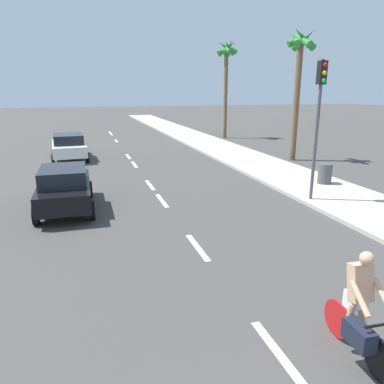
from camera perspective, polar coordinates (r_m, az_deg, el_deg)
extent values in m
plane|color=#423F3D|center=(20.96, -8.78, 3.99)|extent=(160.00, 160.00, 0.00)
cube|color=#B2ADA3|center=(24.68, 6.46, 5.98)|extent=(3.60, 80.00, 0.14)
cube|color=white|center=(6.66, 13.54, -23.46)|extent=(0.16, 1.80, 0.01)
cube|color=white|center=(10.12, 0.87, -8.60)|extent=(0.16, 1.80, 0.01)
cube|color=white|center=(14.28, -4.71, -1.34)|extent=(0.16, 1.80, 0.01)
cube|color=white|center=(16.68, -6.57, 1.10)|extent=(0.16, 1.80, 0.01)
cube|color=white|center=(21.48, -8.99, 4.27)|extent=(0.16, 1.80, 0.01)
cube|color=white|center=(24.13, -9.91, 5.47)|extent=(0.16, 1.80, 0.01)
cube|color=white|center=(32.04, -11.74, 7.84)|extent=(0.16, 1.80, 0.01)
cube|color=white|center=(36.92, -12.48, 8.78)|extent=(0.16, 1.80, 0.01)
cube|color=white|center=(38.80, -12.72, 9.08)|extent=(0.16, 1.80, 0.01)
cylinder|color=black|center=(6.51, 27.31, -22.32)|extent=(0.09, 0.66, 0.66)
cylinder|color=red|center=(7.16, 21.65, -17.88)|extent=(0.09, 0.66, 0.66)
cube|color=black|center=(6.73, 24.49, -18.76)|extent=(0.09, 0.95, 0.04)
cylinder|color=black|center=(6.74, 23.60, -16.18)|extent=(0.03, 0.03, 0.48)
cube|color=black|center=(6.25, 27.48, -17.92)|extent=(0.56, 0.06, 0.03)
cube|color=tan|center=(6.40, 24.84, -12.66)|extent=(0.36, 0.33, 0.63)
sphere|color=tan|center=(6.17, 25.64, -9.35)|extent=(0.22, 0.22, 0.22)
cube|color=white|center=(6.59, 24.21, -15.01)|extent=(0.33, 0.24, 0.28)
cube|color=black|center=(6.36, 24.62, -19.64)|extent=(0.27, 0.53, 0.32)
cylinder|color=tan|center=(6.78, 25.02, -17.33)|extent=(0.13, 0.32, 0.62)
cylinder|color=tan|center=(6.65, 23.32, -17.83)|extent=(0.12, 0.21, 0.63)
cylinder|color=tan|center=(6.39, 27.66, -14.07)|extent=(0.12, 0.49, 0.41)
cylinder|color=tan|center=(6.15, 24.75, -14.87)|extent=(0.12, 0.49, 0.41)
cube|color=black|center=(13.82, -19.21, 0.20)|extent=(1.77, 4.14, 0.64)
cube|color=black|center=(13.48, -19.47, 2.43)|extent=(1.54, 2.16, 0.56)
cylinder|color=black|center=(15.34, -22.12, -0.05)|extent=(0.18, 0.64, 0.64)
cylinder|color=black|center=(15.24, -15.65, 0.45)|extent=(0.18, 0.64, 0.64)
cylinder|color=black|center=(12.66, -23.22, -3.34)|extent=(0.18, 0.64, 0.64)
cylinder|color=black|center=(12.55, -15.36, -2.77)|extent=(0.18, 0.64, 0.64)
cube|color=white|center=(24.12, -18.65, 6.53)|extent=(2.17, 4.68, 0.64)
cube|color=black|center=(23.81, -18.76, 7.88)|extent=(1.82, 2.47, 0.56)
cylinder|color=black|center=(25.71, -20.85, 6.01)|extent=(0.21, 0.65, 0.64)
cylinder|color=black|center=(25.75, -16.56, 6.40)|extent=(0.21, 0.65, 0.64)
cylinder|color=black|center=(22.64, -20.87, 4.83)|extent=(0.21, 0.65, 0.64)
cylinder|color=black|center=(22.68, -16.01, 5.26)|extent=(0.21, 0.65, 0.64)
cylinder|color=brown|center=(23.11, 15.99, 13.55)|extent=(0.36, 0.36, 7.12)
cone|color=#2D8433|center=(23.44, 17.14, 21.86)|extent=(0.67, 1.89, 1.27)
cone|color=#2D8433|center=(23.50, 16.42, 21.90)|extent=(1.47, 0.75, 0.98)
cone|color=#2D8433|center=(23.29, 16.00, 21.99)|extent=(1.09, 1.34, 1.20)
cone|color=#2D8433|center=(23.06, 16.33, 22.04)|extent=(1.05, 1.73, 1.34)
cone|color=#2D8433|center=(23.09, 17.12, 21.97)|extent=(1.79, 0.77, 1.33)
cylinder|color=brown|center=(33.27, 5.26, 15.10)|extent=(0.34, 0.34, 7.80)
cone|color=#2D8433|center=(33.50, 5.88, 21.52)|extent=(0.66, 1.66, 1.49)
cone|color=#2D8433|center=(33.69, 5.53, 21.50)|extent=(1.65, 1.40, 1.52)
cone|color=#2D8433|center=(33.66, 5.17, 21.51)|extent=(1.59, 0.75, 1.31)
cone|color=#2D8433|center=(33.46, 4.97, 21.55)|extent=(0.93, 1.51, 1.38)
cone|color=#2D8433|center=(33.26, 5.14, 21.58)|extent=(0.97, 1.38, 1.30)
cone|color=#2D8433|center=(33.21, 5.55, 21.58)|extent=(1.87, 0.68, 1.17)
cone|color=#2D8433|center=(33.31, 5.81, 21.56)|extent=(1.67, 1.47, 1.34)
cylinder|color=#4C4C51|center=(14.26, 18.84, 8.53)|extent=(0.12, 0.12, 5.20)
cube|color=black|center=(14.19, 19.63, 17.16)|extent=(0.28, 0.24, 0.80)
sphere|color=red|center=(14.09, 20.05, 18.16)|extent=(0.16, 0.16, 0.16)
sphere|color=gold|center=(14.08, 19.95, 17.11)|extent=(0.16, 0.16, 0.16)
sphere|color=green|center=(14.07, 19.84, 16.05)|extent=(0.16, 0.16, 0.16)
cylinder|color=#47474C|center=(17.27, 20.04, 2.71)|extent=(0.60, 0.60, 0.88)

